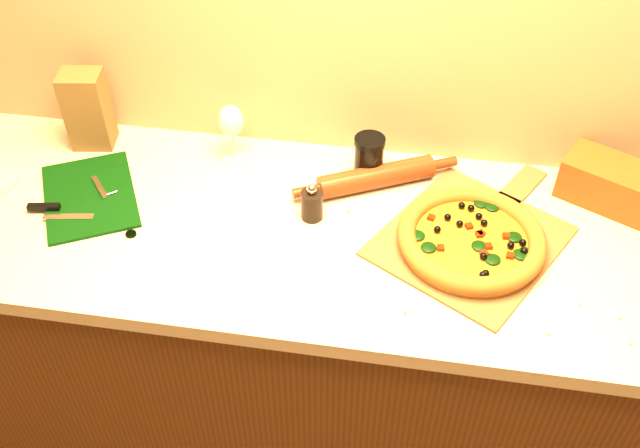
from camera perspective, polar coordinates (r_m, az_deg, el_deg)
The scene contains 11 objects.
cabinet at distance 2.04m, azimuth 2.33°, elevation -10.15°, with size 2.80×0.65×0.86m, color #4B2710.
countertop at distance 1.70m, azimuth 2.75°, elevation -1.09°, with size 2.84×0.68×0.04m, color #BFB395.
pizza_peel at distance 1.70m, azimuth 12.14°, elevation -1.05°, with size 0.51×0.57×0.01m.
pizza at distance 1.66m, azimuth 11.99°, elevation -1.19°, with size 0.34×0.34×0.05m.
cutting_board at distance 1.86m, azimuth -18.04°, elevation 2.13°, with size 0.33×0.37×0.02m.
bottle_cap at distance 1.73m, azimuth -14.88°, elevation -0.78°, with size 0.03×0.03×0.01m, color black.
pepper_grinder at distance 1.70m, azimuth -0.65°, elevation 1.61°, with size 0.05×0.05×0.10m.
rolling_pin at distance 1.80m, azimuth 4.52°, elevation 3.78°, with size 0.40×0.22×0.06m.
wine_glass at distance 1.85m, azimuth -7.12°, elevation 8.09°, with size 0.07×0.07×0.16m.
paper_bag at distance 1.99m, azimuth -18.09°, elevation 8.69°, with size 0.11×0.09×0.21m, color brown.
dark_jar at distance 1.80m, azimuth 3.93°, elevation 5.26°, with size 0.08×0.08×0.12m.
Camera 1 is at (0.11, 0.21, 2.07)m, focal length 40.00 mm.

